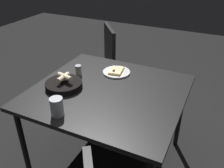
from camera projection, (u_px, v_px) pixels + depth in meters
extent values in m
plane|color=black|center=(109.00, 159.00, 2.10)|extent=(8.00, 8.00, 0.00)
cube|color=black|center=(108.00, 92.00, 1.76)|extent=(1.00, 1.07, 0.03)
cylinder|color=black|center=(180.00, 115.00, 2.10)|extent=(0.04, 0.04, 0.67)
cylinder|color=black|center=(24.00, 147.00, 1.76)|extent=(0.04, 0.04, 0.67)
cylinder|color=black|center=(86.00, 90.00, 2.45)|extent=(0.04, 0.04, 0.67)
cylinder|color=silver|center=(116.00, 72.00, 1.98)|extent=(0.22, 0.22, 0.01)
cube|color=#DEAE5A|center=(116.00, 71.00, 1.97)|extent=(0.17, 0.12, 0.01)
cube|color=beige|center=(116.00, 70.00, 1.97)|extent=(0.16, 0.11, 0.01)
sphere|color=brown|center=(113.00, 71.00, 1.95)|extent=(0.02, 0.02, 0.02)
sphere|color=brown|center=(114.00, 71.00, 1.94)|extent=(0.02, 0.02, 0.02)
sphere|color=brown|center=(114.00, 70.00, 1.96)|extent=(0.02, 0.02, 0.02)
cylinder|color=black|center=(64.00, 85.00, 1.77)|extent=(0.27, 0.27, 0.05)
cylinder|color=beige|center=(63.00, 77.00, 1.74)|extent=(0.12, 0.04, 0.04)
cylinder|color=beige|center=(65.00, 77.00, 1.74)|extent=(0.06, 0.13, 0.04)
cylinder|color=#B51614|center=(71.00, 82.00, 1.81)|extent=(0.06, 0.06, 0.03)
cylinder|color=silver|center=(57.00, 107.00, 1.46)|extent=(0.08, 0.08, 0.12)
cylinder|color=#BD7E1B|center=(57.00, 109.00, 1.47)|extent=(0.07, 0.07, 0.07)
cylinder|color=#BFB299|center=(79.00, 71.00, 1.94)|extent=(0.05, 0.05, 0.07)
cylinder|color=maroon|center=(79.00, 73.00, 1.95)|extent=(0.04, 0.04, 0.03)
cylinder|color=#B7B7BC|center=(78.00, 66.00, 1.92)|extent=(0.05, 0.05, 0.01)
cube|color=#262626|center=(92.00, 68.00, 2.65)|extent=(0.62, 0.62, 0.04)
cube|color=black|center=(110.00, 47.00, 2.57)|extent=(0.35, 0.29, 0.43)
cylinder|color=black|center=(75.00, 81.00, 2.89)|extent=(0.03, 0.03, 0.42)
cylinder|color=black|center=(77.00, 97.00, 2.57)|extent=(0.03, 0.03, 0.42)
cylinder|color=black|center=(106.00, 77.00, 2.96)|extent=(0.03, 0.03, 0.42)
cylinder|color=black|center=(112.00, 93.00, 2.64)|extent=(0.03, 0.03, 0.42)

